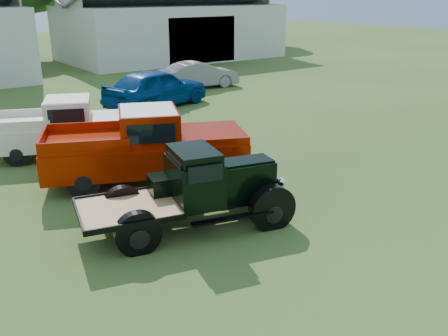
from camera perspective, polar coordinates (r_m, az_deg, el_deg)
ground at (r=11.33m, az=2.80°, el=-6.86°), size 120.00×120.00×0.00m
shed_right at (r=40.47m, az=-6.13°, el=16.05°), size 16.80×9.20×5.20m
vintage_flatbed at (r=11.02m, az=-3.82°, el=-2.44°), size 4.94×2.89×1.83m
red_pickup at (r=13.91m, az=-8.95°, el=2.59°), size 6.06×4.31×2.07m
white_pickup at (r=16.79m, az=-17.54°, el=4.43°), size 5.30×3.72×1.82m
misc_car_blue at (r=23.16m, az=-7.77°, el=9.07°), size 5.50×3.26×1.76m
misc_car_grey at (r=27.73m, az=-2.85°, el=10.59°), size 4.45×2.08×1.41m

